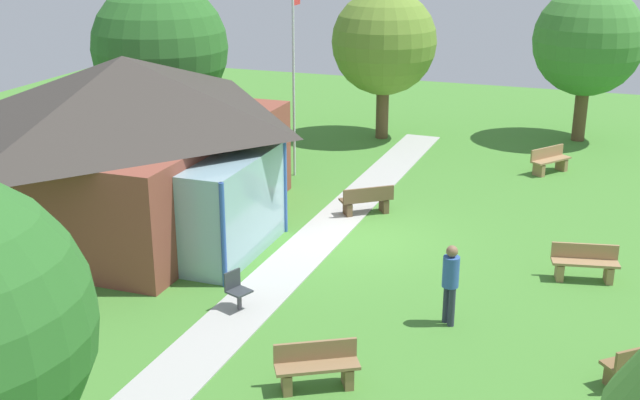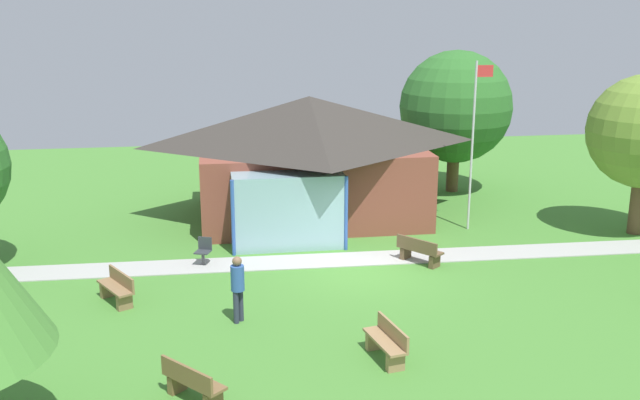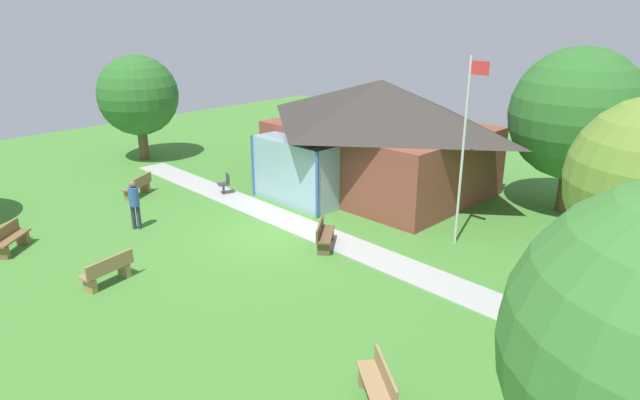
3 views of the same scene
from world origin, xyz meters
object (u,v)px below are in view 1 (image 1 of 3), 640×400
(tree_far_east, at_px, (588,42))
(tree_east_hedge, at_px, (384,43))
(bench_lawn_far_right, at_px, (550,161))
(tree_behind_pavilion_right, at_px, (160,49))
(bench_mid_left, at_px, (317,367))
(visitor_strolling_lawn, at_px, (450,279))
(pavilion, at_px, (132,138))
(bench_front_center, at_px, (585,264))
(bench_rear_near_path, at_px, (367,201))
(flagpole, at_px, (294,75))
(patio_chair_west, at_px, (237,292))

(tree_far_east, height_order, tree_east_hedge, tree_far_east)
(bench_lawn_far_right, distance_m, tree_behind_pavilion_right, 13.79)
(bench_mid_left, distance_m, visitor_strolling_lawn, 3.66)
(bench_lawn_far_right, distance_m, bench_mid_left, 15.01)
(pavilion, height_order, bench_front_center, pavilion)
(bench_front_center, bearing_deg, pavilion, -10.73)
(tree_east_hedge, bearing_deg, bench_lawn_far_right, -111.45)
(bench_rear_near_path, xyz_separation_m, tree_behind_pavilion_right, (4.05, 8.76, 3.25))
(flagpole, xyz_separation_m, tree_east_hedge, (5.57, -1.38, 0.33))
(bench_rear_near_path, bearing_deg, patio_chair_west, -135.44)
(visitor_strolling_lawn, xyz_separation_m, tree_far_east, (16.23, -1.74, 2.68))
(bench_mid_left, bearing_deg, tree_east_hedge, -107.96)
(flagpole, height_order, visitor_strolling_lawn, flagpole)
(flagpole, relative_size, bench_rear_near_path, 4.09)
(bench_lawn_far_right, bearing_deg, pavilion, -14.05)
(patio_chair_west, height_order, tree_east_hedge, tree_east_hedge)
(pavilion, distance_m, visitor_strolling_lawn, 9.83)
(tree_east_hedge, bearing_deg, tree_far_east, -73.26)
(patio_chair_west, bearing_deg, tree_far_east, -178.21)
(flagpole, xyz_separation_m, bench_front_center, (-5.32, -9.26, -2.87))
(bench_lawn_far_right, height_order, bench_mid_left, same)
(bench_lawn_far_right, bearing_deg, tree_far_east, -151.86)
(bench_lawn_far_right, bearing_deg, flagpole, -32.21)
(bench_mid_left, distance_m, tree_behind_pavilion_right, 16.95)
(bench_mid_left, height_order, tree_behind_pavilion_right, tree_behind_pavilion_right)
(patio_chair_west, bearing_deg, pavilion, -107.51)
(flagpole, xyz_separation_m, tree_behind_pavilion_right, (1.24, 5.48, 0.38))
(flagpole, height_order, patio_chair_west, flagpole)
(bench_mid_left, bearing_deg, flagpole, -96.65)
(bench_lawn_far_right, height_order, bench_front_center, same)
(tree_far_east, bearing_deg, bench_rear_near_path, 153.73)
(bench_lawn_far_right, distance_m, patio_chair_west, 13.59)
(visitor_strolling_lawn, distance_m, tree_far_east, 16.55)
(bench_front_center, relative_size, tree_east_hedge, 0.28)
(flagpole, xyz_separation_m, tree_far_east, (7.71, -8.47, 0.43))
(pavilion, bearing_deg, bench_mid_left, -129.68)
(pavilion, distance_m, flagpole, 6.08)
(flagpole, bearing_deg, patio_chair_west, -165.92)
(bench_rear_near_path, xyz_separation_m, tree_east_hedge, (8.39, 1.89, 3.21))
(bench_mid_left, bearing_deg, bench_rear_near_path, -108.82)
(bench_lawn_far_right, xyz_separation_m, patio_chair_west, (-12.46, 5.44, 0.01))
(bench_front_center, relative_size, visitor_strolling_lawn, 0.90)
(flagpole, xyz_separation_m, patio_chair_west, (-9.40, -2.36, -2.86))
(pavilion, relative_size, visitor_strolling_lawn, 5.24)
(pavilion, height_order, bench_rear_near_path, pavilion)
(tree_east_hedge, bearing_deg, bench_rear_near_path, -167.28)
(bench_rear_near_path, relative_size, tree_behind_pavilion_right, 0.24)
(bench_rear_near_path, relative_size, bench_front_center, 0.94)
(pavilion, xyz_separation_m, bench_lawn_far_right, (8.52, -10.31, -1.97))
(visitor_strolling_lawn, height_order, tree_east_hedge, tree_east_hedge)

